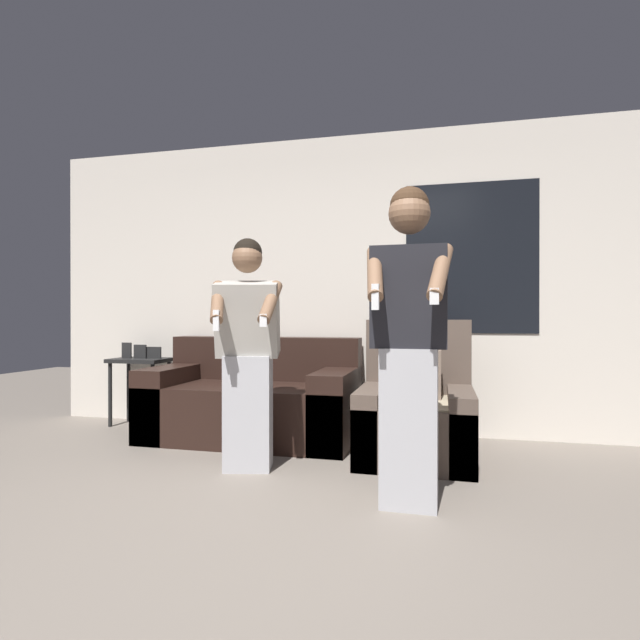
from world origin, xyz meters
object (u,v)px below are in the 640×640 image
(couch, at_px, (254,402))
(armchair, at_px, (416,413))
(side_table, at_px, (140,369))
(person_left, at_px, (248,354))
(person_right, at_px, (409,341))

(couch, bearing_deg, armchair, -10.04)
(couch, distance_m, side_table, 1.30)
(person_left, relative_size, person_right, 0.89)
(couch, xyz_separation_m, side_table, (-1.26, 0.24, 0.23))
(couch, bearing_deg, side_table, 169.02)
(armchair, relative_size, person_left, 0.65)
(side_table, height_order, person_left, person_left)
(armchair, distance_m, side_table, 2.70)
(couch, bearing_deg, person_left, -71.28)
(armchair, distance_m, person_right, 1.17)
(person_left, bearing_deg, couch, 108.72)
(person_left, xyz_separation_m, person_right, (1.11, -0.40, 0.12))
(armchair, xyz_separation_m, person_right, (0.01, -1.01, 0.59))
(armchair, relative_size, side_table, 1.28)
(armchair, distance_m, person_left, 1.34)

